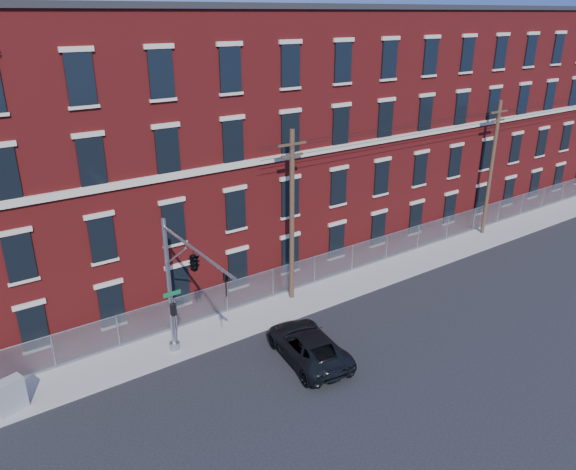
{
  "coord_description": "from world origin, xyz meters",
  "views": [
    {
      "loc": [
        -14.87,
        -18.03,
        15.84
      ],
      "look_at": [
        0.61,
        4.0,
        4.95
      ],
      "focal_mm": 34.39,
      "sensor_mm": 36.0,
      "label": 1
    }
  ],
  "objects_px": {
    "utility_pole_near": "(292,214)",
    "traffic_signal_mast": "(188,271)",
    "pickup_truck": "(308,345)",
    "utility_cabinet": "(10,396)"
  },
  "relations": [
    {
      "from": "traffic_signal_mast",
      "to": "utility_cabinet",
      "type": "height_order",
      "value": "traffic_signal_mast"
    },
    {
      "from": "traffic_signal_mast",
      "to": "utility_cabinet",
      "type": "relative_size",
      "value": 4.72
    },
    {
      "from": "utility_pole_near",
      "to": "pickup_truck",
      "type": "height_order",
      "value": "utility_pole_near"
    },
    {
      "from": "traffic_signal_mast",
      "to": "pickup_truck",
      "type": "height_order",
      "value": "traffic_signal_mast"
    },
    {
      "from": "traffic_signal_mast",
      "to": "utility_pole_near",
      "type": "bearing_deg",
      "value": 23.14
    },
    {
      "from": "utility_pole_near",
      "to": "traffic_signal_mast",
      "type": "bearing_deg",
      "value": -156.86
    },
    {
      "from": "pickup_truck",
      "to": "utility_cabinet",
      "type": "height_order",
      "value": "utility_cabinet"
    },
    {
      "from": "utility_cabinet",
      "to": "traffic_signal_mast",
      "type": "bearing_deg",
      "value": -31.73
    },
    {
      "from": "traffic_signal_mast",
      "to": "pickup_truck",
      "type": "bearing_deg",
      "value": -21.57
    },
    {
      "from": "traffic_signal_mast",
      "to": "utility_pole_near",
      "type": "relative_size",
      "value": 0.7
    }
  ]
}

